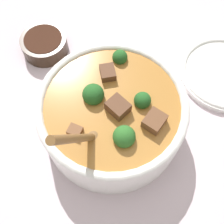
{
  "coord_description": "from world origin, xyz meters",
  "views": [
    {
      "loc": [
        0.15,
        0.17,
        0.52
      ],
      "look_at": [
        0.0,
        0.0,
        0.07
      ],
      "focal_mm": 45.0,
      "sensor_mm": 36.0,
      "label": 1
    }
  ],
  "objects": [
    {
      "name": "empty_plate",
      "position": [
        -0.27,
        0.07,
        0.01
      ],
      "size": [
        0.2,
        0.2,
        0.02
      ],
      "color": "white",
      "rests_on": "ground_plane"
    },
    {
      "name": "ground_plane",
      "position": [
        0.0,
        0.0,
        0.0
      ],
      "size": [
        4.0,
        4.0,
        0.0
      ],
      "primitive_type": "plane",
      "color": "silver"
    },
    {
      "name": "stew_bowl",
      "position": [
        0.0,
        0.0,
        0.06
      ],
      "size": [
        0.27,
        0.27,
        0.24
      ],
      "color": "white",
      "rests_on": "ground_plane"
    },
    {
      "name": "condiment_bowl",
      "position": [
        -0.01,
        -0.25,
        0.02
      ],
      "size": [
        0.1,
        0.1,
        0.04
      ],
      "color": "black",
      "rests_on": "ground_plane"
    }
  ]
}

